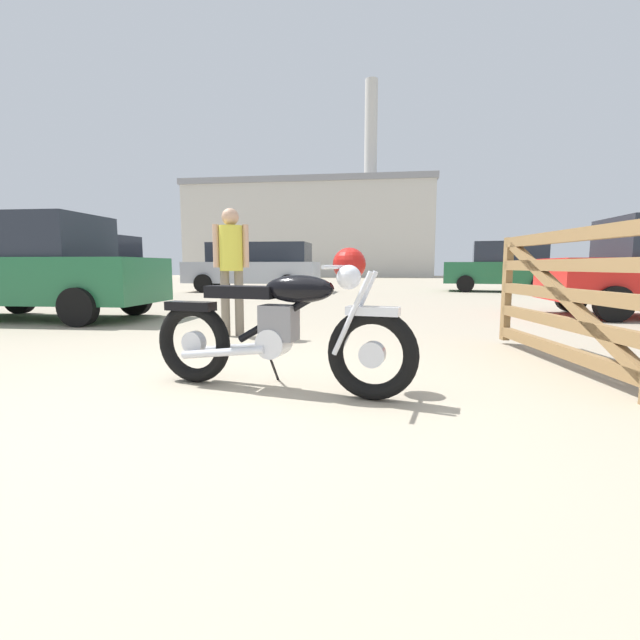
{
  "coord_description": "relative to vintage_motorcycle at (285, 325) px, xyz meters",
  "views": [
    {
      "loc": [
        0.83,
        -2.87,
        0.92
      ],
      "look_at": [
        0.44,
        0.84,
        0.47
      ],
      "focal_mm": 24.89,
      "sensor_mm": 36.0,
      "label": 1
    }
  ],
  "objects": [
    {
      "name": "industrial_building",
      "position": [
        -4.44,
        37.36,
        3.7
      ],
      "size": [
        21.72,
        9.08,
        16.79
      ],
      "rotation": [
        0.0,
        0.0,
        -0.04
      ],
      "color": "beige",
      "rests_on": "ground_plane"
    },
    {
      "name": "vintage_motorcycle",
      "position": [
        0.0,
        0.0,
        0.0
      ],
      "size": [
        2.05,
        0.72,
        1.07
      ],
      "rotation": [
        0.0,
        0.0,
        -0.23
      ],
      "color": "black",
      "rests_on": "ground_plane"
    },
    {
      "name": "pale_sedan_back",
      "position": [
        5.47,
        13.44,
        0.43
      ],
      "size": [
        4.14,
        2.37,
        1.78
      ],
      "rotation": [
        0.0,
        0.0,
        2.95
      ],
      "color": "black",
      "rests_on": "ground_plane"
    },
    {
      "name": "ground_plane",
      "position": [
        -0.23,
        -0.32,
        -0.49
      ],
      "size": [
        80.0,
        80.0,
        0.0
      ],
      "primitive_type": "plane",
      "color": "tan"
    },
    {
      "name": "white_estate_far",
      "position": [
        -3.4,
        12.52,
        0.45
      ],
      "size": [
        4.76,
        2.11,
        1.74
      ],
      "rotation": [
        0.0,
        0.0,
        3.1
      ],
      "color": "black",
      "rests_on": "ground_plane"
    },
    {
      "name": "timber_gate",
      "position": [
        2.41,
        0.76,
        0.21
      ],
      "size": [
        0.44,
        2.54,
        1.6
      ],
      "rotation": [
        0.0,
        0.0,
        1.69
      ],
      "color": "olive",
      "rests_on": "ground_plane"
    },
    {
      "name": "dark_sedan_left",
      "position": [
        -7.81,
        8.43,
        0.45
      ],
      "size": [
        4.85,
        2.32,
        1.74
      ],
      "rotation": [
        0.0,
        0.0,
        3.04
      ],
      "color": "black",
      "rests_on": "ground_plane"
    },
    {
      "name": "bystander",
      "position": [
        -1.16,
        2.47,
        0.53
      ],
      "size": [
        0.45,
        0.3,
        1.66
      ],
      "rotation": [
        0.0,
        0.0,
        4.94
      ],
      "color": "#706656",
      "rests_on": "ground_plane"
    },
    {
      "name": "red_hatchback_near",
      "position": [
        -5.04,
        3.95,
        0.43
      ],
      "size": [
        3.93,
        1.88,
        1.78
      ],
      "rotation": [
        0.0,
        0.0,
        -0.02
      ],
      "color": "black",
      "rests_on": "ground_plane"
    }
  ]
}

